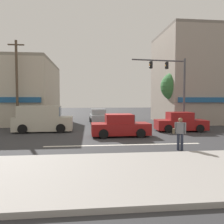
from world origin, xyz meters
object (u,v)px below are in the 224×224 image
sedan_waiting_far (98,117)px  pedestrian_foreground_with_bag (180,132)px  traffic_light_mast (174,82)px  street_tree (175,87)px  sedan_approaching_near (120,126)px  van_crossing_rightbound (42,119)px  utility_pole_near_left (17,83)px  sedan_crossing_center (180,123)px

sedan_waiting_far → pedestrian_foreground_with_bag: 14.52m
traffic_light_mast → street_tree: bearing=66.6°
street_tree → pedestrian_foreground_with_bag: (-4.51, -11.77, -3.06)m
street_tree → sedan_approaching_near: bearing=-134.1°
van_crossing_rightbound → sedan_waiting_far: bearing=53.5°
street_tree → sedan_waiting_far: bearing=164.1°
sedan_approaching_near → sedan_waiting_far: (-1.16, 9.42, 0.00)m
traffic_light_mast → pedestrian_foreground_with_bag: traffic_light_mast is taller
street_tree → van_crossing_rightbound: 13.88m
street_tree → sedan_waiting_far: street_tree is taller
street_tree → van_crossing_rightbound: street_tree is taller
sedan_approaching_near → pedestrian_foreground_with_bag: pedestrian_foreground_with_bag is taller
sedan_approaching_near → street_tree: bearing=45.9°
street_tree → traffic_light_mast: (-1.73, -4.00, 0.17)m
traffic_light_mast → van_crossing_rightbound: bearing=-178.9°
utility_pole_near_left → pedestrian_foreground_with_bag: size_ratio=4.71×
sedan_approaching_near → sedan_waiting_far: bearing=97.0°
sedan_crossing_center → pedestrian_foreground_with_bag: (-2.94, -6.71, 0.24)m
traffic_light_mast → pedestrian_foreground_with_bag: bearing=-109.7°
traffic_light_mast → utility_pole_near_left: bearing=171.9°
traffic_light_mast → pedestrian_foreground_with_bag: size_ratio=3.71×
street_tree → sedan_waiting_far: size_ratio=1.34×
traffic_light_mast → pedestrian_foreground_with_bag: 8.86m
traffic_light_mast → sedan_waiting_far: bearing=135.2°
van_crossing_rightbound → traffic_light_mast: bearing=1.1°
sedan_waiting_far → sedan_crossing_center: bearing=-48.6°
sedan_crossing_center → pedestrian_foreground_with_bag: pedestrian_foreground_with_bag is taller
utility_pole_near_left → sedan_waiting_far: 9.25m
pedestrian_foreground_with_bag → sedan_approaching_near: bearing=117.3°
sedan_approaching_near → van_crossing_rightbound: 6.65m
traffic_light_mast → sedan_crossing_center: bearing=-81.4°
sedan_crossing_center → sedan_approaching_near: bearing=-158.9°
sedan_waiting_far → sedan_crossing_center: (6.50, -7.36, 0.00)m
street_tree → sedan_crossing_center: bearing=-107.2°
sedan_waiting_far → pedestrian_foreground_with_bag: (3.56, -14.07, 0.24)m
utility_pole_near_left → van_crossing_rightbound: 4.59m
pedestrian_foreground_with_bag → utility_pole_near_left: bearing=138.5°
traffic_light_mast → sedan_crossing_center: size_ratio=1.48×
street_tree → van_crossing_rightbound: (-12.88, -4.21, -3.00)m
utility_pole_near_left → van_crossing_rightbound: size_ratio=1.68×
van_crossing_rightbound → pedestrian_foreground_with_bag: size_ratio=2.80×
sedan_waiting_far → pedestrian_foreground_with_bag: size_ratio=2.50×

